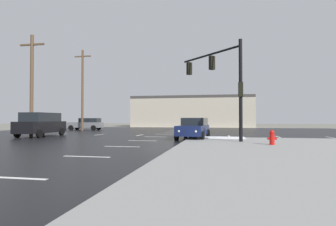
% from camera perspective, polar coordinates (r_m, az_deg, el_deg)
% --- Properties ---
extents(ground_plane, '(120.00, 120.00, 0.00)m').
position_cam_1_polar(ground_plane, '(24.80, -1.45, -4.74)').
color(ground_plane, slate).
extents(road_asphalt, '(44.00, 44.00, 0.02)m').
position_cam_1_polar(road_asphalt, '(24.80, -1.45, -4.72)').
color(road_asphalt, black).
rests_on(road_asphalt, ground_plane).
extents(snow_strip_curbside, '(4.00, 1.60, 0.06)m').
position_cam_1_polar(snow_strip_curbside, '(20.23, 10.09, -5.06)').
color(snow_strip_curbside, white).
rests_on(snow_strip_curbside, sidewalk_corner).
extents(lane_markings, '(36.15, 36.15, 0.01)m').
position_cam_1_polar(lane_markings, '(23.21, 0.74, -4.93)').
color(lane_markings, silver).
rests_on(lane_markings, road_asphalt).
extents(traffic_signal_mast, '(4.19, 4.43, 6.32)m').
position_cam_1_polar(traffic_signal_mast, '(18.69, 11.25, 7.53)').
color(traffic_signal_mast, black).
rests_on(traffic_signal_mast, sidewalk_corner).
extents(fire_hydrant, '(0.48, 0.26, 0.79)m').
position_cam_1_polar(fire_hydrant, '(15.76, 20.87, -4.78)').
color(fire_hydrant, red).
rests_on(fire_hydrant, sidewalk_corner).
extents(strip_building_background, '(21.74, 8.00, 5.61)m').
position_cam_1_polar(strip_building_background, '(51.31, 5.15, 0.25)').
color(strip_building_background, '#BCB29E').
rests_on(strip_building_background, ground_plane).
extents(sedan_navy, '(2.32, 4.65, 1.58)m').
position_cam_1_polar(sedan_navy, '(20.49, 5.39, -3.10)').
color(sedan_navy, '#141E47').
rests_on(sedan_navy, road_asphalt).
extents(suv_black, '(2.30, 4.89, 2.03)m').
position_cam_1_polar(suv_black, '(25.83, -24.97, -2.07)').
color(suv_black, black).
rests_on(suv_black, road_asphalt).
extents(sedan_grey, '(4.63, 2.27, 1.58)m').
position_cam_1_polar(sedan_grey, '(37.91, -16.65, -2.16)').
color(sedan_grey, slate).
rests_on(sedan_grey, road_asphalt).
extents(utility_pole_mid, '(2.20, 0.28, 8.47)m').
position_cam_1_polar(utility_pole_mid, '(25.30, -26.55, 5.53)').
color(utility_pole_mid, brown).
rests_on(utility_pole_mid, ground_plane).
extents(utility_pole_far, '(2.20, 0.28, 10.26)m').
position_cam_1_polar(utility_pole_far, '(36.45, -17.41, 4.88)').
color(utility_pole_far, brown).
rests_on(utility_pole_far, ground_plane).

